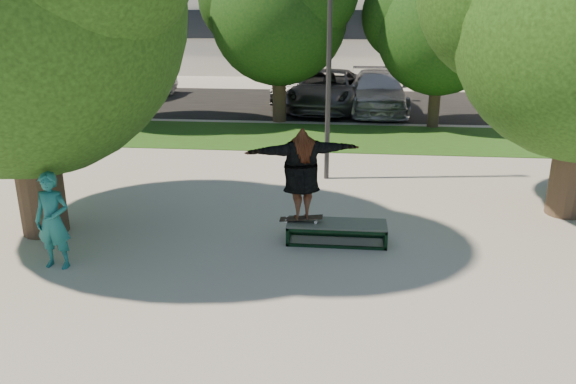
# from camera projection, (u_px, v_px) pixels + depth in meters

# --- Properties ---
(ground) EXTENTS (120.00, 120.00, 0.00)m
(ground) POSITION_uv_depth(u_px,v_px,m) (255.00, 264.00, 9.39)
(ground) COLOR #A8A19A
(ground) RESTS_ON ground
(grass_strip) EXTENTS (30.00, 4.00, 0.02)m
(grass_strip) POSITION_uv_depth(u_px,v_px,m) (331.00, 137.00, 18.25)
(grass_strip) COLOR #264B15
(grass_strip) RESTS_ON ground
(asphalt_strip) EXTENTS (40.00, 8.00, 0.01)m
(asphalt_strip) POSITION_uv_depth(u_px,v_px,m) (313.00, 103.00, 24.47)
(asphalt_strip) COLOR black
(asphalt_strip) RESTS_ON ground
(bg_tree_left) EXTENTS (5.28, 4.51, 5.77)m
(bg_tree_left) POSITION_uv_depth(u_px,v_px,m) (115.00, 16.00, 19.27)
(bg_tree_left) COLOR #38281E
(bg_tree_left) RESTS_ON ground
(bg_tree_mid) EXTENTS (5.76, 4.92, 6.24)m
(bg_tree_mid) POSITION_uv_depth(u_px,v_px,m) (277.00, 7.00, 19.60)
(bg_tree_mid) COLOR #38281E
(bg_tree_mid) RESTS_ON ground
(bg_tree_right) EXTENTS (5.04, 4.31, 5.43)m
(bg_tree_right) POSITION_uv_depth(u_px,v_px,m) (438.00, 24.00, 18.76)
(bg_tree_right) COLOR #38281E
(bg_tree_right) RESTS_ON ground
(lamppost) EXTENTS (0.25, 0.15, 6.11)m
(lamppost) POSITION_uv_depth(u_px,v_px,m) (329.00, 49.00, 13.00)
(lamppost) COLOR #2D2D30
(lamppost) RESTS_ON ground
(grind_box) EXTENTS (1.80, 0.60, 0.38)m
(grind_box) POSITION_uv_depth(u_px,v_px,m) (337.00, 232.00, 10.21)
(grind_box) COLOR black
(grind_box) RESTS_ON ground
(skater_rig) EXTENTS (2.11, 1.14, 1.74)m
(skater_rig) POSITION_uv_depth(u_px,v_px,m) (302.00, 174.00, 9.92)
(skater_rig) COLOR white
(skater_rig) RESTS_ON grind_box
(bystander) EXTENTS (0.62, 0.43, 1.62)m
(bystander) POSITION_uv_depth(u_px,v_px,m) (53.00, 221.00, 9.06)
(bystander) COLOR #1A6664
(bystander) RESTS_ON ground
(car_silver_a) EXTENTS (2.61, 4.83, 1.56)m
(car_silver_a) POSITION_uv_depth(u_px,v_px,m) (140.00, 82.00, 25.37)
(car_silver_a) COLOR silver
(car_silver_a) RESTS_ON asphalt_strip
(car_dark) EXTENTS (1.48, 4.17, 1.37)m
(car_dark) POSITION_uv_depth(u_px,v_px,m) (292.00, 86.00, 24.61)
(car_dark) COLOR black
(car_dark) RESTS_ON asphalt_strip
(car_grey) EXTENTS (3.37, 6.05, 1.60)m
(car_grey) POSITION_uv_depth(u_px,v_px,m) (328.00, 90.00, 22.80)
(car_grey) COLOR #55555A
(car_grey) RESTS_ON asphalt_strip
(car_silver_b) EXTENTS (2.31, 5.48, 1.58)m
(car_silver_b) POSITION_uv_depth(u_px,v_px,m) (377.00, 92.00, 22.48)
(car_silver_b) COLOR #AEADB2
(car_silver_b) RESTS_ON asphalt_strip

